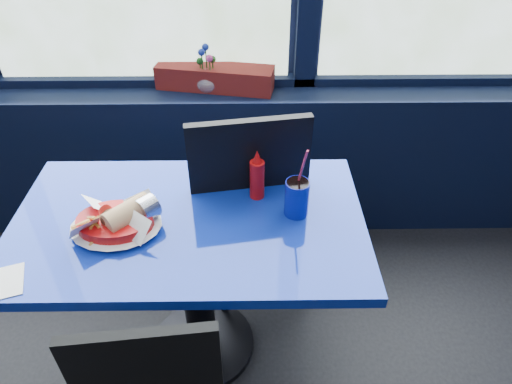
# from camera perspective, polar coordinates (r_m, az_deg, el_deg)

# --- Properties ---
(window_sill) EXTENTS (5.00, 0.26, 0.80)m
(window_sill) POSITION_cam_1_polar(r_m,az_deg,el_deg) (2.52, -12.48, 3.91)
(window_sill) COLOR black
(window_sill) RESTS_ON ground
(near_table) EXTENTS (1.20, 0.70, 0.75)m
(near_table) POSITION_cam_1_polar(r_m,az_deg,el_deg) (1.70, -7.90, -7.90)
(near_table) COLOR black
(near_table) RESTS_ON ground
(chair_near_back) EXTENTS (0.53, 0.53, 1.03)m
(chair_near_back) POSITION_cam_1_polar(r_m,az_deg,el_deg) (1.90, -0.11, -0.64)
(chair_near_back) COLOR black
(chair_near_back) RESTS_ON ground
(planter_box) EXTENTS (0.58, 0.24, 0.11)m
(planter_box) POSITION_cam_1_polar(r_m,az_deg,el_deg) (2.27, -5.15, 14.08)
(planter_box) COLOR maroon
(planter_box) RESTS_ON window_sill
(flower_vase) EXTENTS (0.11, 0.12, 0.23)m
(flower_vase) POSITION_cam_1_polar(r_m,az_deg,el_deg) (2.24, -6.13, 14.03)
(flower_vase) COLOR silver
(flower_vase) RESTS_ON window_sill
(food_basket) EXTENTS (0.32, 0.32, 0.10)m
(food_basket) POSITION_cam_1_polar(r_m,az_deg,el_deg) (1.56, -16.98, -3.43)
(food_basket) COLOR #B40C0C
(food_basket) RESTS_ON near_table
(ketchup_bottle) EXTENTS (0.05, 0.05, 0.20)m
(ketchup_bottle) POSITION_cam_1_polar(r_m,az_deg,el_deg) (1.60, 0.14, 1.92)
(ketchup_bottle) COLOR #B40C0C
(ketchup_bottle) RESTS_ON near_table
(soda_cup) EXTENTS (0.08, 0.08, 0.28)m
(soda_cup) POSITION_cam_1_polar(r_m,az_deg,el_deg) (1.54, 5.13, -0.64)
(soda_cup) COLOR #0D1799
(soda_cup) RESTS_ON near_table
(napkin) EXTENTS (0.16, 0.16, 0.00)m
(napkin) POSITION_cam_1_polar(r_m,az_deg,el_deg) (1.55, -29.36, -9.92)
(napkin) COLOR white
(napkin) RESTS_ON near_table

